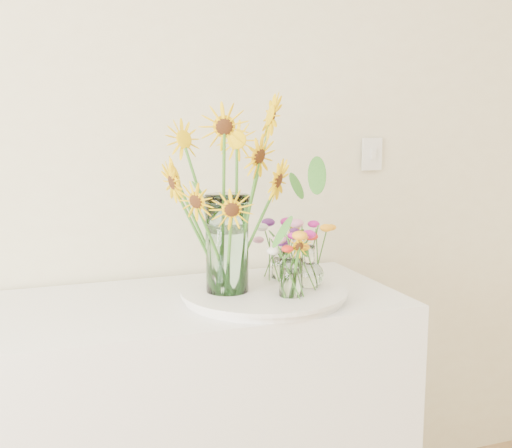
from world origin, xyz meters
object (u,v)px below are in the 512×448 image
at_px(tray, 264,295).
at_px(mason_jar, 227,244).
at_px(small_vase_c, 280,264).
at_px(small_vase_a, 291,278).
at_px(small_vase_b, 309,266).
at_px(counter, 171,443).

height_order(tray, mason_jar, mason_jar).
bearing_deg(small_vase_c, small_vase_a, -103.91).
bearing_deg(small_vase_b, counter, 169.01).
bearing_deg(small_vase_a, small_vase_b, 40.49).
height_order(counter, mason_jar, mason_jar).
distance_m(tray, mason_jar, 0.19).
height_order(mason_jar, small_vase_b, mason_jar).
height_order(mason_jar, small_vase_a, mason_jar).
height_order(small_vase_a, small_vase_b, small_vase_b).
xyz_separation_m(counter, mason_jar, (0.17, -0.05, 0.62)).
distance_m(counter, tray, 0.54).
bearing_deg(small_vase_b, mason_jar, 173.14).
relative_size(counter, small_vase_a, 12.07).
bearing_deg(small_vase_c, tray, -132.14).
relative_size(counter, small_vase_b, 10.67).
distance_m(tray, small_vase_b, 0.16).
relative_size(small_vase_a, small_vase_c, 1.17).
bearing_deg(small_vase_b, tray, 175.37).
relative_size(counter, small_vase_c, 14.09).
distance_m(small_vase_b, small_vase_c, 0.13).
height_order(counter, small_vase_c, small_vase_c).
xyz_separation_m(counter, small_vase_c, (0.37, 0.04, 0.52)).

